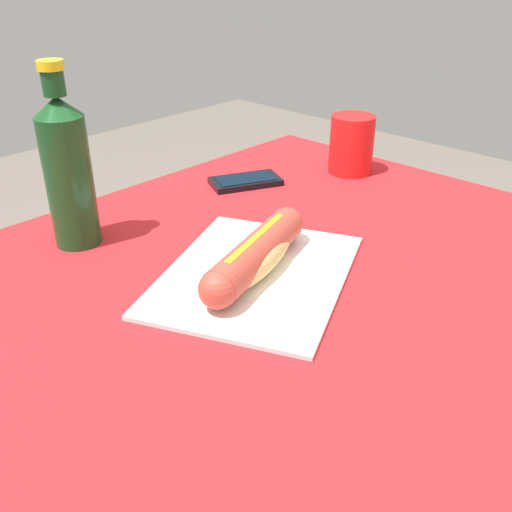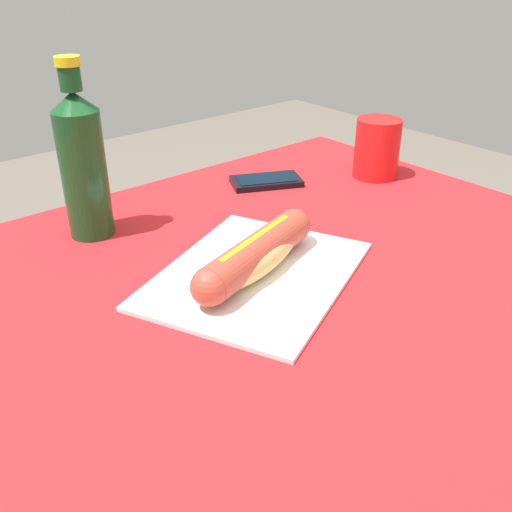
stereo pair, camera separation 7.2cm
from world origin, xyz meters
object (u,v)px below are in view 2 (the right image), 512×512
(cell_phone, at_px, (266,181))
(drinking_cup, at_px, (377,148))
(hot_dog, at_px, (256,255))
(soda_bottle, at_px, (83,163))

(cell_phone, distance_m, drinking_cup, 0.21)
(drinking_cup, bearing_deg, hot_dog, 18.85)
(cell_phone, bearing_deg, soda_bottle, -2.94)
(hot_dog, relative_size, cell_phone, 1.67)
(hot_dog, bearing_deg, soda_bottle, -67.83)
(soda_bottle, distance_m, drinking_cup, 0.52)
(hot_dog, bearing_deg, cell_phone, -133.45)
(hot_dog, relative_size, drinking_cup, 2.18)
(hot_dog, distance_m, drinking_cup, 0.43)
(soda_bottle, height_order, drinking_cup, soda_bottle)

